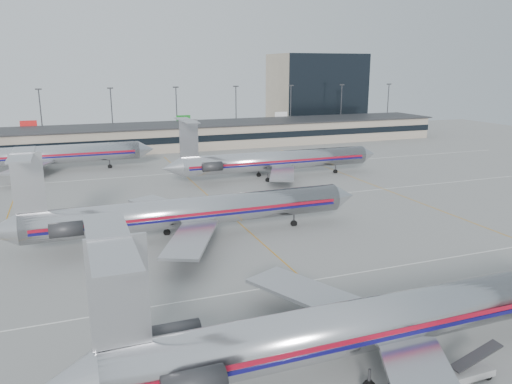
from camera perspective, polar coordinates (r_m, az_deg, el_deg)
name	(u,v)px	position (r m, az deg, el deg)	size (l,w,h in m)	color
ground	(360,329)	(43.00, 11.81, -15.11)	(260.00, 260.00, 0.00)	gray
apron_markings	(306,281)	(50.73, 5.69, -10.12)	(160.00, 0.15, 0.02)	silver
terminal	(154,137)	(132.10, -11.54, 6.19)	(162.00, 17.00, 6.25)	gray
light_mast_row	(145,111)	(145.29, -12.58, 8.99)	(163.60, 0.40, 15.28)	#38383D
distant_building	(316,91)	(179.76, 6.86, 11.41)	(30.00, 20.00, 25.00)	tan
jet_foreground	(376,321)	(37.02, 13.60, -14.17)	(45.94, 27.05, 12.02)	silver
jet_second_row	(186,212)	(61.77, -8.06, -2.27)	(45.91, 27.03, 12.02)	silver
jet_third_row	(273,161)	(94.88, 1.95, 3.62)	(43.71, 26.88, 11.95)	silver
jet_back_row	(35,155)	(108.88, -23.95, 3.85)	(45.56, 28.03, 12.46)	silver
belt_loader	(469,371)	(38.98, 23.14, -18.30)	(4.36, 1.37, 2.31)	gray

